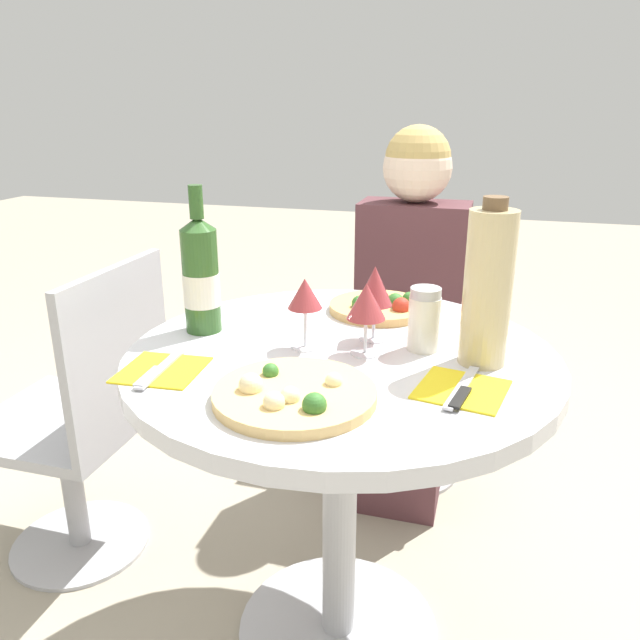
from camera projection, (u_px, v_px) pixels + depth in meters
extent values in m
plane|color=#9E937F|center=(338.00, 632.00, 1.54)|extent=(12.00, 12.00, 0.00)
cylinder|color=#B2B2B7|center=(338.00, 629.00, 1.54)|extent=(0.49, 0.49, 0.02)
cylinder|color=#B2B2B7|center=(340.00, 506.00, 1.42)|extent=(0.08, 0.08, 0.69)
cylinder|color=silver|center=(341.00, 359.00, 1.29)|extent=(0.89, 0.89, 0.04)
cylinder|color=#ADADB2|center=(402.00, 466.00, 2.23)|extent=(0.39, 0.39, 0.01)
cylinder|color=#ADADB2|center=(405.00, 418.00, 2.17)|extent=(0.06, 0.06, 0.39)
cube|color=#ADADB2|center=(408.00, 362.00, 2.10)|extent=(0.43, 0.43, 0.03)
cube|color=#ADADB2|center=(419.00, 280.00, 2.20)|extent=(0.43, 0.02, 0.43)
cube|color=#512D33|center=(398.00, 436.00, 2.02)|extent=(0.29, 0.30, 0.42)
cube|color=#512D33|center=(412.00, 284.00, 2.00)|extent=(0.34, 0.18, 0.52)
sphere|color=beige|center=(417.00, 168.00, 1.88)|extent=(0.21, 0.21, 0.21)
sphere|color=tan|center=(418.00, 159.00, 1.87)|extent=(0.20, 0.20, 0.20)
cylinder|color=#ADADB2|center=(81.00, 542.00, 1.85)|extent=(0.39, 0.39, 0.01)
cylinder|color=#ADADB2|center=(73.00, 487.00, 1.78)|extent=(0.06, 0.06, 0.39)
cube|color=#ADADB2|center=(63.00, 421.00, 1.71)|extent=(0.43, 0.43, 0.03)
cube|color=#ADADB2|center=(119.00, 351.00, 1.58)|extent=(0.02, 0.43, 0.43)
cylinder|color=#DBB26B|center=(295.00, 394.00, 1.08)|extent=(0.29, 0.29, 0.02)
sphere|color=beige|center=(290.00, 396.00, 1.03)|extent=(0.03, 0.03, 0.03)
sphere|color=#336B28|center=(314.00, 405.00, 1.00)|extent=(0.04, 0.04, 0.04)
sphere|color=beige|center=(334.00, 381.00, 1.09)|extent=(0.03, 0.03, 0.03)
sphere|color=beige|center=(274.00, 402.00, 1.01)|extent=(0.04, 0.04, 0.04)
sphere|color=beige|center=(251.00, 385.00, 1.07)|extent=(0.04, 0.04, 0.04)
sphere|color=#336B28|center=(271.00, 371.00, 1.13)|extent=(0.03, 0.03, 0.03)
cylinder|color=tan|center=(378.00, 308.00, 1.53)|extent=(0.24, 0.24, 0.02)
sphere|color=#B22D1E|center=(413.00, 299.00, 1.54)|extent=(0.03, 0.03, 0.03)
sphere|color=#336B28|center=(395.00, 302.00, 1.51)|extent=(0.04, 0.04, 0.04)
sphere|color=#B22D1E|center=(384.00, 296.00, 1.56)|extent=(0.02, 0.02, 0.02)
sphere|color=#336B28|center=(409.00, 299.00, 1.54)|extent=(0.03, 0.03, 0.03)
sphere|color=#B22D1E|center=(382.00, 304.00, 1.51)|extent=(0.03, 0.03, 0.03)
sphere|color=#B22D1E|center=(401.00, 306.00, 1.48)|extent=(0.04, 0.04, 0.04)
sphere|color=#336B28|center=(360.00, 303.00, 1.50)|extent=(0.04, 0.04, 0.04)
cylinder|color=#2D5623|center=(201.00, 281.00, 1.37)|extent=(0.08, 0.08, 0.23)
cone|color=#2D5623|center=(197.00, 223.00, 1.33)|extent=(0.08, 0.08, 0.03)
cylinder|color=#2D5623|center=(196.00, 202.00, 1.31)|extent=(0.03, 0.03, 0.07)
cylinder|color=silver|center=(202.00, 289.00, 1.38)|extent=(0.08, 0.08, 0.07)
cylinder|color=tan|center=(488.00, 289.00, 1.18)|extent=(0.09, 0.09, 0.30)
cylinder|color=brown|center=(496.00, 203.00, 1.13)|extent=(0.05, 0.05, 0.02)
cylinder|color=silver|center=(424.00, 324.00, 1.28)|extent=(0.07, 0.07, 0.11)
cylinder|color=#B2B2B7|center=(426.00, 293.00, 1.26)|extent=(0.06, 0.06, 0.02)
cylinder|color=silver|center=(373.00, 338.00, 1.35)|extent=(0.06, 0.06, 0.00)
cylinder|color=silver|center=(374.00, 321.00, 1.34)|extent=(0.01, 0.01, 0.08)
cone|color=#9E383D|center=(375.00, 286.00, 1.31)|extent=(0.08, 0.08, 0.08)
cylinder|color=silver|center=(305.00, 347.00, 1.31)|extent=(0.06, 0.06, 0.00)
cylinder|color=silver|center=(305.00, 328.00, 1.29)|extent=(0.01, 0.01, 0.08)
cone|color=#9E383D|center=(304.00, 294.00, 1.27)|extent=(0.07, 0.07, 0.06)
cylinder|color=silver|center=(365.00, 354.00, 1.27)|extent=(0.06, 0.06, 0.00)
cylinder|color=silver|center=(365.00, 336.00, 1.26)|extent=(0.01, 0.01, 0.07)
cone|color=#9E383D|center=(366.00, 301.00, 1.23)|extent=(0.08, 0.08, 0.07)
cube|color=yellow|center=(162.00, 370.00, 1.20)|extent=(0.16, 0.16, 0.00)
cube|color=silver|center=(162.00, 368.00, 1.19)|extent=(0.03, 0.19, 0.00)
cube|color=silver|center=(149.00, 376.00, 1.15)|extent=(0.03, 0.09, 0.00)
cube|color=yellow|center=(462.00, 389.00, 1.11)|extent=(0.18, 0.18, 0.00)
cube|color=silver|center=(462.00, 387.00, 1.11)|extent=(0.05, 0.19, 0.00)
cube|color=black|center=(460.00, 397.00, 1.07)|extent=(0.04, 0.09, 0.00)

